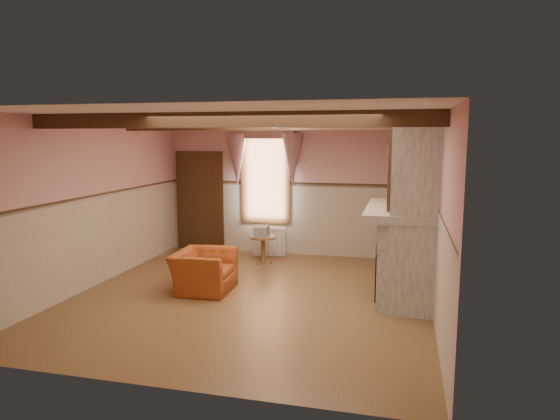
% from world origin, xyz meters
% --- Properties ---
extents(floor, '(5.50, 6.00, 0.01)m').
position_xyz_m(floor, '(0.00, 0.00, 0.00)').
color(floor, brown).
rests_on(floor, ground).
extents(ceiling, '(5.50, 6.00, 0.01)m').
position_xyz_m(ceiling, '(0.00, 0.00, 2.80)').
color(ceiling, silver).
rests_on(ceiling, wall_back).
extents(wall_back, '(5.50, 0.02, 2.80)m').
position_xyz_m(wall_back, '(0.00, 3.00, 1.40)').
color(wall_back, '#C4878B').
rests_on(wall_back, floor).
extents(wall_front, '(5.50, 0.02, 2.80)m').
position_xyz_m(wall_front, '(0.00, -3.00, 1.40)').
color(wall_front, '#C4878B').
rests_on(wall_front, floor).
extents(wall_left, '(0.02, 6.00, 2.80)m').
position_xyz_m(wall_left, '(-2.75, 0.00, 1.40)').
color(wall_left, '#C4878B').
rests_on(wall_left, floor).
extents(wall_right, '(0.02, 6.00, 2.80)m').
position_xyz_m(wall_right, '(2.75, 0.00, 1.40)').
color(wall_right, '#C4878B').
rests_on(wall_right, floor).
extents(wainscot, '(5.50, 6.00, 1.50)m').
position_xyz_m(wainscot, '(0.00, 0.00, 0.75)').
color(wainscot, '#C3B19D').
rests_on(wainscot, floor).
extents(chair_rail, '(5.50, 6.00, 0.08)m').
position_xyz_m(chair_rail, '(0.00, 0.00, 1.50)').
color(chair_rail, black).
rests_on(chair_rail, wainscot).
extents(firebox, '(0.20, 0.95, 0.90)m').
position_xyz_m(firebox, '(2.00, 0.60, 0.45)').
color(firebox, black).
rests_on(firebox, floor).
extents(armchair, '(0.92, 1.04, 0.66)m').
position_xyz_m(armchair, '(-0.84, 0.08, 0.33)').
color(armchair, '#994219').
rests_on(armchair, floor).
extents(side_table, '(0.60, 0.60, 0.55)m').
position_xyz_m(side_table, '(-0.39, 2.01, 0.28)').
color(side_table, brown).
rests_on(side_table, floor).
extents(book_stack, '(0.28, 0.33, 0.20)m').
position_xyz_m(book_stack, '(-0.42, 2.03, 0.65)').
color(book_stack, '#B7AD8C').
rests_on(book_stack, side_table).
extents(radiator, '(0.71, 0.25, 0.60)m').
position_xyz_m(radiator, '(-0.44, 2.70, 0.30)').
color(radiator, silver).
rests_on(radiator, floor).
extents(bowl, '(0.37, 0.37, 0.09)m').
position_xyz_m(bowl, '(2.24, 0.57, 1.47)').
color(bowl, brown).
rests_on(bowl, mantel).
extents(mantel_clock, '(0.14, 0.24, 0.20)m').
position_xyz_m(mantel_clock, '(2.24, 1.17, 1.52)').
color(mantel_clock, black).
rests_on(mantel_clock, mantel).
extents(oil_lamp, '(0.11, 0.11, 0.28)m').
position_xyz_m(oil_lamp, '(2.24, 1.15, 1.56)').
color(oil_lamp, '#B88E33').
rests_on(oil_lamp, mantel).
extents(candle_red, '(0.06, 0.06, 0.16)m').
position_xyz_m(candle_red, '(2.24, 0.02, 1.50)').
color(candle_red, maroon).
rests_on(candle_red, mantel).
extents(jar_yellow, '(0.06, 0.06, 0.12)m').
position_xyz_m(jar_yellow, '(2.24, -0.03, 1.48)').
color(jar_yellow, gold).
rests_on(jar_yellow, mantel).
extents(fireplace, '(0.85, 2.00, 2.80)m').
position_xyz_m(fireplace, '(2.42, 0.60, 1.40)').
color(fireplace, gray).
rests_on(fireplace, floor).
extents(mantel, '(1.05, 2.05, 0.12)m').
position_xyz_m(mantel, '(2.24, 0.60, 1.36)').
color(mantel, gray).
rests_on(mantel, fireplace).
extents(overmantel_mirror, '(0.06, 1.44, 1.04)m').
position_xyz_m(overmantel_mirror, '(2.06, 0.60, 1.97)').
color(overmantel_mirror, silver).
rests_on(overmantel_mirror, fireplace).
extents(door, '(1.10, 0.10, 2.10)m').
position_xyz_m(door, '(-2.10, 2.94, 1.05)').
color(door, black).
rests_on(door, floor).
extents(window, '(1.06, 0.08, 2.02)m').
position_xyz_m(window, '(-0.60, 2.97, 1.65)').
color(window, white).
rests_on(window, wall_back).
extents(window_drapes, '(1.30, 0.14, 1.40)m').
position_xyz_m(window_drapes, '(-0.60, 2.88, 2.25)').
color(window_drapes, gray).
rests_on(window_drapes, wall_back).
extents(ceiling_beam_front, '(5.50, 0.18, 0.20)m').
position_xyz_m(ceiling_beam_front, '(0.00, -1.20, 2.70)').
color(ceiling_beam_front, black).
rests_on(ceiling_beam_front, ceiling).
extents(ceiling_beam_back, '(5.50, 0.18, 0.20)m').
position_xyz_m(ceiling_beam_back, '(0.00, 1.20, 2.70)').
color(ceiling_beam_back, black).
rests_on(ceiling_beam_back, ceiling).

